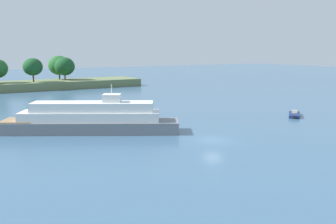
% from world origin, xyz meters
% --- Properties ---
extents(ground_plane, '(400.00, 400.00, 0.00)m').
position_xyz_m(ground_plane, '(0.00, 0.00, 0.00)').
color(ground_plane, '#3D607F').
extents(treeline_island, '(72.40, 13.80, 9.87)m').
position_xyz_m(treeline_island, '(-9.83, 78.09, 2.90)').
color(treeline_island, '#66754C').
rests_on(treeline_island, ground).
extents(white_riverboat, '(23.66, 16.48, 6.74)m').
position_xyz_m(white_riverboat, '(-11.71, 12.59, 1.83)').
color(white_riverboat, slate).
rests_on(white_riverboat, ground).
extents(small_motorboat, '(5.04, 4.76, 1.02)m').
position_xyz_m(small_motorboat, '(22.92, 6.89, 0.28)').
color(small_motorboat, navy).
rests_on(small_motorboat, ground).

